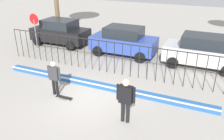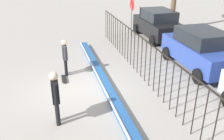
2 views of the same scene
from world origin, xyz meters
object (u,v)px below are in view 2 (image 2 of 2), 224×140
skateboarder (65,54)px  skateboard (64,79)px  parked_car_blue (200,49)px  camera_operator (55,94)px  stop_sign (132,12)px  parked_car_black (158,24)px

skateboarder → skateboard: (0.55, -0.15, -0.94)m
skateboard → parked_car_blue: (0.37, 6.43, 0.91)m
camera_operator → stop_sign: stop_sign is taller
skateboarder → stop_sign: stop_sign is taller
stop_sign → parked_car_blue: bearing=11.7°
skateboard → parked_car_blue: parked_car_blue is taller
skateboard → stop_sign: bearing=118.0°
parked_car_black → parked_car_blue: bearing=-2.2°
camera_operator → parked_car_black: (-7.95, 7.08, -0.12)m
parked_car_black → stop_sign: bearing=-125.2°
skateboard → camera_operator: camera_operator is taller
skateboard → stop_sign: (-5.86, 5.14, 1.56)m
skateboarder → parked_car_blue: 6.34m
skateboarder → skateboard: 1.10m
skateboarder → camera_operator: 3.73m
parked_car_black → camera_operator: bearing=-41.8°
skateboarder → camera_operator: size_ratio=0.91×
skateboard → parked_car_black: bearing=105.3°
skateboarder → camera_operator: (3.68, -0.62, 0.09)m
camera_operator → parked_car_black: 10.65m
skateboarder → camera_operator: bearing=6.4°
skateboarder → parked_car_blue: size_ratio=0.39×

